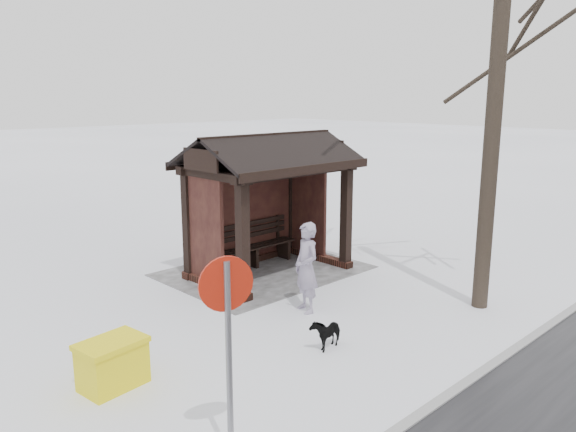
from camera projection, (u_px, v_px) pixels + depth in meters
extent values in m
plane|color=white|center=(270.00, 273.00, 12.47)|extent=(120.00, 120.00, 0.00)
cube|color=gray|center=(511.00, 353.00, 8.60)|extent=(120.00, 0.15, 0.06)
cube|color=#96979C|center=(264.00, 271.00, 12.61)|extent=(4.20, 3.20, 0.02)
cube|color=#321A12|center=(244.00, 261.00, 13.09)|extent=(3.30, 0.22, 0.16)
cube|color=#321A12|center=(316.00, 257.00, 13.47)|extent=(0.22, 2.10, 0.16)
cube|color=#321A12|center=(216.00, 285.00, 11.44)|extent=(0.22, 2.10, 0.16)
cube|color=black|center=(346.00, 219.00, 12.61)|extent=(0.20, 0.20, 2.30)
cube|color=black|center=(243.00, 243.00, 10.58)|extent=(0.20, 0.20, 2.30)
cube|color=black|center=(290.00, 208.00, 13.88)|extent=(0.20, 0.20, 2.30)
cube|color=black|center=(189.00, 227.00, 11.85)|extent=(0.20, 0.20, 2.30)
cube|color=black|center=(243.00, 213.00, 12.85)|extent=(2.80, 0.08, 2.14)
cube|color=black|center=(307.00, 208.00, 13.45)|extent=(0.08, 1.17, 2.14)
cube|color=black|center=(205.00, 228.00, 11.42)|extent=(0.08, 1.17, 2.14)
cube|color=black|center=(299.00, 172.00, 11.34)|extent=(3.40, 0.20, 0.18)
cube|color=black|center=(243.00, 164.00, 12.61)|extent=(3.40, 0.20, 0.18)
cylinder|color=black|center=(497.00, 71.00, 9.63)|extent=(0.29, 0.29, 8.55)
imported|color=#958AA2|center=(306.00, 268.00, 10.12)|extent=(0.55, 0.69, 1.66)
imported|color=black|center=(326.00, 332.00, 8.76)|extent=(0.63, 0.37, 0.50)
cube|color=yellow|center=(113.00, 366.00, 7.56)|extent=(0.88, 0.65, 0.59)
cube|color=yellow|center=(111.00, 343.00, 7.49)|extent=(0.94, 0.70, 0.07)
cylinder|color=slate|center=(229.00, 365.00, 5.85)|extent=(0.07, 0.07, 2.25)
cylinder|color=#AF1D0C|center=(226.00, 284.00, 5.67)|extent=(0.57, 0.20, 0.59)
cylinder|color=white|center=(225.00, 283.00, 5.69)|extent=(0.44, 0.16, 0.45)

